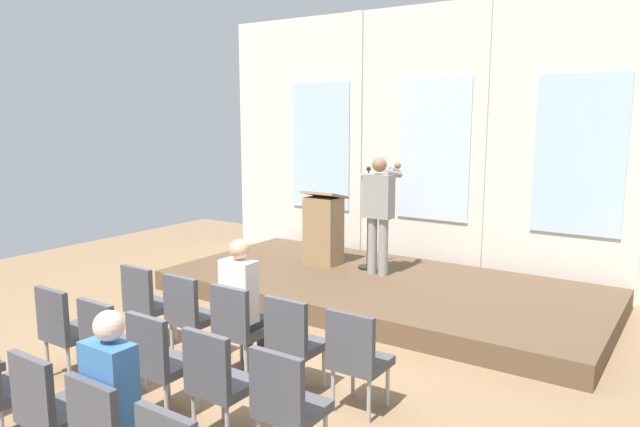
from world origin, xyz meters
name	(u,v)px	position (x,y,z in m)	size (l,w,h in m)	color
ground_plane	(206,392)	(0.00, 0.00, 0.00)	(13.66, 13.66, 0.00)	#846647
rear_partition	(437,143)	(0.04, 5.25, 2.14)	(8.20, 0.14, 4.31)	silver
stage_platform	(381,289)	(0.00, 3.48, 0.14)	(6.07, 2.95, 0.28)	brown
speaker	(379,207)	(-0.18, 3.72, 1.28)	(0.52, 0.69, 1.71)	gray
mic_stand	(368,247)	(-0.48, 3.94, 0.61)	(0.28, 0.28, 1.56)	black
lectern	(323,229)	(-1.19, 3.80, 0.83)	(0.60, 0.48, 1.16)	#93724C
chair_r0_c0	(146,300)	(-1.37, 0.47, 0.53)	(0.46, 0.44, 0.94)	#99999E
chair_r0_c1	(189,311)	(-0.68, 0.47, 0.53)	(0.46, 0.44, 0.94)	#99999E
chair_r0_c2	(238,324)	(0.00, 0.47, 0.53)	(0.46, 0.44, 0.94)	#99999E
audience_r0_c2	(242,300)	(0.00, 0.54, 0.77)	(0.36, 0.39, 1.39)	#2D2D33
chair_r0_c3	(293,338)	(0.68, 0.47, 0.53)	(0.46, 0.44, 0.94)	#99999E
chair_r0_c4	(356,355)	(1.37, 0.47, 0.53)	(0.46, 0.44, 0.94)	#99999E
chair_r1_c0	(64,326)	(-1.37, -0.54, 0.53)	(0.46, 0.44, 0.94)	#99999E
chair_r1_c1	(108,341)	(-0.68, -0.54, 0.53)	(0.46, 0.44, 0.94)	#99999E
chair_r1_c2	(159,358)	(0.00, -0.54, 0.53)	(0.46, 0.44, 0.94)	#99999E
chair_r1_c3	(217,378)	(0.68, -0.54, 0.53)	(0.46, 0.44, 0.94)	#99999E
chair_r1_c4	(286,401)	(1.37, -0.54, 0.53)	(0.46, 0.44, 0.94)	#99999E
chair_r2_c2	(49,405)	(0.00, -1.54, 0.53)	(0.46, 0.44, 0.94)	#99999E
audience_r2_c3	(117,398)	(0.68, -1.46, 0.75)	(0.36, 0.39, 1.36)	#2D2D33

